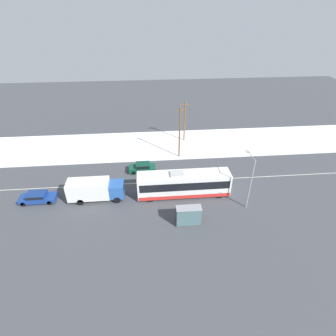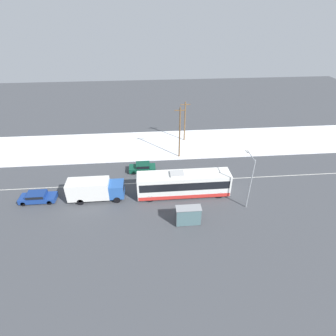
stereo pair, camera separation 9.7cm
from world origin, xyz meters
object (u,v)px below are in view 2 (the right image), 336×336
bus_shelter (189,214)px  utility_pole_snowlot (185,121)px  pedestrian_at_stop (185,211)px  utility_pole_roadside (180,132)px  box_truck (95,189)px  streetlamp (250,175)px  sedan_car (143,167)px  parked_car_near_truck (38,197)px  city_bus (184,184)px

bus_shelter → utility_pole_snowlot: utility_pole_snowlot is taller
pedestrian_at_stop → utility_pole_roadside: (1.12, 14.81, 3.55)m
box_truck → pedestrian_at_stop: box_truck is taller
streetlamp → sedan_car: bearing=145.6°
utility_pole_roadside → parked_car_near_truck: bearing=-153.1°
bus_shelter → utility_pole_roadside: 16.43m
bus_shelter → utility_pole_snowlot: (2.62, 22.29, 2.28)m
parked_car_near_truck → sedan_car: bearing=24.1°
bus_shelter → utility_pole_roadside: size_ratio=0.34×
box_truck → sedan_car: size_ratio=1.79×
box_truck → streetlamp: streetlamp is taller
box_truck → bus_shelter: 12.97m
sedan_car → pedestrian_at_stop: (5.09, -10.83, 0.27)m
utility_pole_roadside → utility_pole_snowlot: 6.41m
streetlamp → utility_pole_roadside: utility_pole_roadside is taller
city_bus → utility_pole_roadside: utility_pole_roadside is taller
parked_car_near_truck → utility_pole_roadside: utility_pole_roadside is taller
streetlamp → utility_pole_roadside: bearing=118.3°
utility_pole_roadside → sedan_car: bearing=-147.3°
pedestrian_at_stop → bus_shelter: size_ratio=0.57×
streetlamp → utility_pole_roadside: size_ratio=0.80×
box_truck → bus_shelter: size_ratio=2.45×
sedan_car → utility_pole_snowlot: 13.25m
city_bus → streetlamp: bearing=-19.2°
pedestrian_at_stop → utility_pole_roadside: 15.27m
city_bus → sedan_car: (-5.51, 6.35, -0.99)m
city_bus → sedan_car: 8.47m
sedan_car → box_truck: bearing=45.2°
box_truck → utility_pole_snowlot: bearing=49.2°
sedan_car → bus_shelter: (5.31, -12.17, 0.92)m
streetlamp → utility_pole_snowlot: bearing=105.4°
city_bus → pedestrian_at_stop: size_ratio=7.35×
city_bus → parked_car_near_truck: city_bus is taller
bus_shelter → parked_car_near_truck: bearing=162.5°
sedan_car → parked_car_near_truck: sedan_car is taller
sedan_car → utility_pole_snowlot: (7.93, 10.12, 3.20)m
streetlamp → pedestrian_at_stop: bearing=-167.6°
box_truck → bus_shelter: (11.56, -5.88, 0.05)m
city_bus → utility_pole_snowlot: size_ratio=1.63×
box_truck → parked_car_near_truck: box_truck is taller
streetlamp → utility_pole_snowlot: size_ratio=0.93×
utility_pole_roadside → utility_pole_snowlot: bearing=74.3°
utility_pole_roadside → city_bus: bearing=-93.8°
city_bus → pedestrian_at_stop: city_bus is taller
sedan_car → pedestrian_at_stop: 11.97m
city_bus → pedestrian_at_stop: (-0.42, -4.48, -0.72)m
parked_car_near_truck → streetlamp: (27.00, -2.88, 3.76)m
sedan_car → bus_shelter: bus_shelter is taller
box_truck → utility_pole_roadside: bearing=39.5°
city_bus → streetlamp: 8.62m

